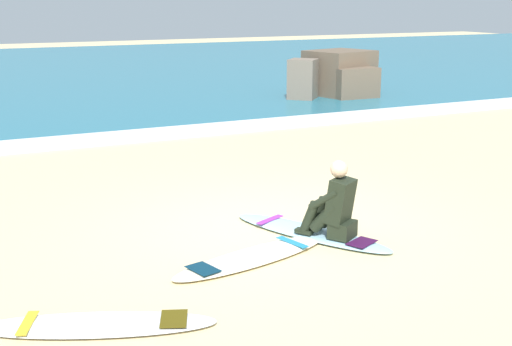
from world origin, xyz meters
TOP-DOWN VIEW (x-y plane):
  - ground_plane at (0.00, 0.00)m, footprint 80.00×80.00m
  - sea at (0.00, 20.19)m, footprint 80.00×28.00m
  - breaking_foam at (0.00, 6.49)m, footprint 80.00×0.90m
  - surfboard_main at (0.34, -0.47)m, footprint 1.43×2.31m
  - surfer_seated at (0.47, -0.79)m, footprint 0.65×0.77m
  - surfboard_spare_near at (-0.69, -0.90)m, footprint 2.23×1.02m
  - surfboard_spare_far at (-2.68, -1.79)m, footprint 2.20×1.31m
  - rock_outcrop_distant at (7.24, 9.64)m, footprint 3.00×2.16m

SIDE VIEW (x-z plane):
  - ground_plane at x=0.00m, z-range 0.00..0.00m
  - surfboard_main at x=0.34m, z-range 0.00..0.07m
  - surfboard_spare_near at x=-0.69m, z-range 0.00..0.07m
  - surfboard_spare_far at x=-2.68m, z-range 0.00..0.07m
  - sea at x=0.00m, z-range 0.00..0.10m
  - breaking_foam at x=0.00m, z-range 0.00..0.11m
  - surfer_seated at x=0.47m, z-range -0.04..0.91m
  - rock_outcrop_distant at x=7.24m, z-range -0.08..1.31m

